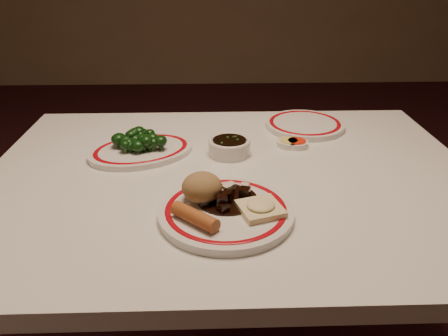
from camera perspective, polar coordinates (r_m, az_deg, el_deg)
The scene contains 12 objects.
dining_table at distance 1.11m, azimuth 0.91°, elevation -4.90°, with size 1.20×0.90×0.75m.
main_plate at distance 0.89m, azimuth 0.25°, elevation -5.74°, with size 0.30×0.30×0.02m.
rice_mound at distance 0.90m, azimuth -2.90°, elevation -2.51°, with size 0.08×0.08×0.06m, color olive.
spring_roll at distance 0.84m, azimuth -3.82°, elevation -6.38°, with size 0.03×0.03×0.11m, color #A85B29.
fried_wonton at distance 0.87m, azimuth 4.79°, elevation -5.15°, with size 0.10×0.10×0.02m.
stirfry_heap at distance 0.91m, azimuth 0.24°, elevation -3.77°, with size 0.13×0.13×0.03m.
broccoli_plate at distance 1.18m, azimuth -10.73°, elevation 2.27°, with size 0.34×0.32×0.02m.
broccoli_pile at distance 1.17m, azimuth -11.04°, elevation 3.63°, with size 0.15×0.11×0.05m.
soy_bowl at distance 1.15m, azimuth 0.71°, elevation 2.73°, with size 0.11×0.11×0.04m.
sweet_sour_dish at distance 1.22m, azimuth 9.47°, elevation 3.15°, with size 0.06×0.06×0.02m.
mustard_dish at distance 1.22m, azimuth 8.41°, elevation 3.24°, with size 0.06×0.06×0.02m.
far_plate at distance 1.36m, azimuth 10.49°, elevation 5.61°, with size 0.28×0.28×0.02m.
Camera 1 is at (-0.05, -0.94, 1.24)m, focal length 35.00 mm.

